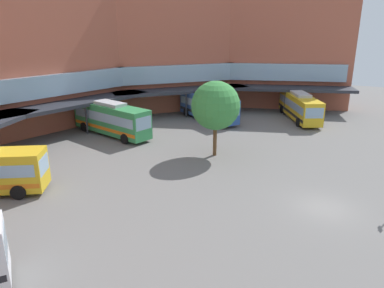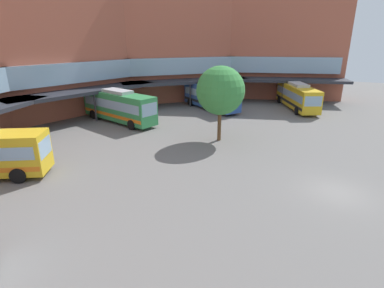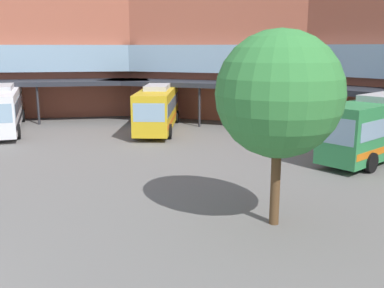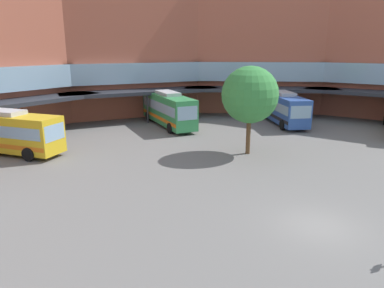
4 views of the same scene
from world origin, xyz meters
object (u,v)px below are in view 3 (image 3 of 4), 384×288
at_px(bus_0, 158,107).
at_px(plaza_tree, 279,94).
at_px(bus_5, 2,108).
at_px(bus_2, 383,126).

bearing_deg(bus_0, plaza_tree, 19.20).
relative_size(bus_0, bus_5, 0.94).
bearing_deg(plaza_tree, bus_2, 84.56).
distance_m(bus_0, plaza_tree, 20.53).
xyz_separation_m(bus_0, plaza_tree, (15.64, -12.94, 3.07)).
distance_m(bus_2, plaza_tree, 13.68).
relative_size(bus_0, plaza_tree, 1.40).
height_order(bus_5, plaza_tree, plaza_tree).
bearing_deg(bus_5, bus_0, 72.80).
distance_m(bus_0, bus_5, 12.39).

